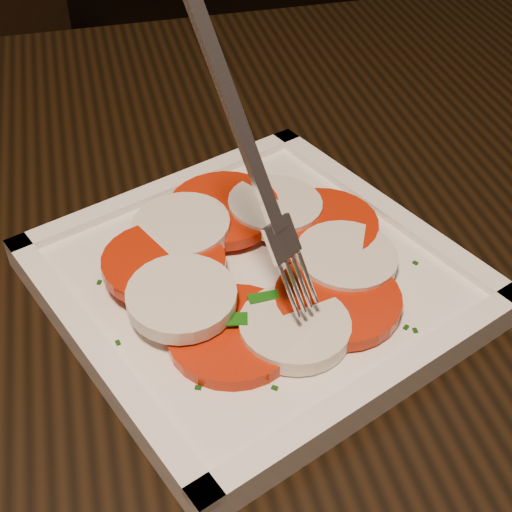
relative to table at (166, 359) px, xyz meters
name	(u,v)px	position (x,y,z in m)	size (l,w,h in m)	color
table	(166,359)	(0.00, 0.00, 0.00)	(1.23, 0.84, 0.75)	black
plate	(256,282)	(0.06, -0.05, 0.11)	(0.24, 0.24, 0.01)	white
caprese_salad	(256,262)	(0.06, -0.05, 0.12)	(0.20, 0.20, 0.02)	red
fork	(237,153)	(0.04, -0.06, 0.22)	(0.03, 0.09, 0.16)	white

